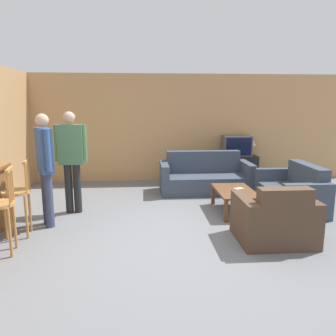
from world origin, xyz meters
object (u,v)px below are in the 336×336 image
(bar_chair_far, at_px, (18,197))
(table_lamp, at_px, (251,142))
(tv_unit, at_px, (236,169))
(person_by_counter, at_px, (45,164))
(book_on_table, at_px, (239,189))
(tv, at_px, (236,146))
(armchair_near, at_px, (275,221))
(couch_far, at_px, (205,178))
(loveseat_right, at_px, (293,193))
(person_by_window, at_px, (71,156))
(bar_chair_mid, at_px, (0,210))
(coffee_table, at_px, (235,193))

(bar_chair_far, xyz_separation_m, table_lamp, (4.41, 3.11, 0.40))
(bar_chair_far, distance_m, tv_unit, 5.11)
(bar_chair_far, relative_size, person_by_counter, 0.64)
(person_by_counter, bearing_deg, book_on_table, 8.39)
(tv, relative_size, table_lamp, 1.50)
(armchair_near, xyz_separation_m, table_lamp, (0.82, 3.60, 0.68))
(couch_far, bearing_deg, loveseat_right, -43.99)
(person_by_window, bearing_deg, bar_chair_far, -118.84)
(bar_chair_mid, relative_size, tv, 1.62)
(couch_far, relative_size, tv, 2.86)
(loveseat_right, height_order, tv, tv)
(couch_far, distance_m, tv, 1.39)
(person_by_counter, bearing_deg, couch_far, 33.32)
(bar_chair_mid, xyz_separation_m, loveseat_right, (4.50, 1.52, -0.28))
(armchair_near, relative_size, tv, 1.47)
(bar_chair_far, xyz_separation_m, tv_unit, (4.05, 3.11, -0.25))
(book_on_table, xyz_separation_m, person_by_window, (-2.91, 0.16, 0.59))
(bar_chair_far, xyz_separation_m, coffee_table, (3.39, 0.81, -0.23))
(couch_far, relative_size, table_lamp, 4.29)
(loveseat_right, height_order, person_by_counter, person_by_counter)
(armchair_near, distance_m, person_by_window, 3.45)
(armchair_near, bearing_deg, bar_chair_mid, -178.41)
(bar_chair_far, bearing_deg, person_by_counter, 52.37)
(loveseat_right, bearing_deg, bar_chair_mid, -161.36)
(couch_far, height_order, armchair_near, couch_far)
(loveseat_right, height_order, tv_unit, loveseat_right)
(tv_unit, xyz_separation_m, table_lamp, (0.36, 0.00, 0.66))
(bar_chair_far, relative_size, armchair_near, 1.11)
(tv_unit, bearing_deg, loveseat_right, -78.42)
(coffee_table, relative_size, tv_unit, 1.06)
(couch_far, distance_m, armchair_near, 2.77)
(table_lamp, distance_m, person_by_window, 4.38)
(couch_far, bearing_deg, tv_unit, 43.06)
(coffee_table, bearing_deg, person_by_window, 175.81)
(couch_far, bearing_deg, armchair_near, -80.52)
(tv, distance_m, person_by_window, 4.07)
(table_lamp, distance_m, person_by_counter, 4.93)
(coffee_table, height_order, table_lamp, table_lamp)
(coffee_table, distance_m, tv, 2.45)
(armchair_near, distance_m, book_on_table, 1.35)
(tv_unit, bearing_deg, bar_chair_far, -142.50)
(coffee_table, height_order, tv_unit, tv_unit)
(bar_chair_mid, relative_size, table_lamp, 2.43)
(coffee_table, distance_m, book_on_table, 0.11)
(tv, distance_m, table_lamp, 0.37)
(armchair_near, distance_m, coffee_table, 1.31)
(coffee_table, distance_m, tv_unit, 2.39)
(tv, xyz_separation_m, person_by_counter, (-3.75, -2.72, 0.10))
(coffee_table, height_order, person_by_counter, person_by_counter)
(table_lamp, bearing_deg, person_by_counter, -146.51)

